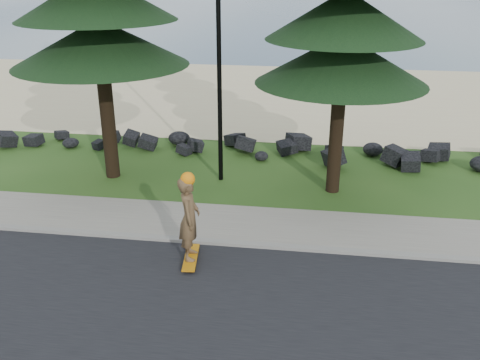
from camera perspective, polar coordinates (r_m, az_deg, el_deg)
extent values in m
plane|color=#254916|center=(14.20, -4.28, -4.89)|extent=(160.00, 160.00, 0.00)
cube|color=black|center=(10.56, -9.54, -16.16)|extent=(160.00, 7.00, 0.02)
cube|color=gray|center=(13.41, -5.08, -6.48)|extent=(160.00, 0.20, 0.10)
cube|color=slate|center=(14.36, -4.12, -4.38)|extent=(160.00, 2.00, 0.08)
cube|color=beige|center=(27.70, 2.02, 9.12)|extent=(160.00, 15.00, 0.01)
cube|color=#3B5A71|center=(63.66, 5.69, 16.88)|extent=(160.00, 58.00, 0.01)
cylinder|color=black|center=(15.92, -2.26, 13.46)|extent=(0.14, 0.14, 8.00)
cube|color=#C5770B|center=(12.61, -5.26, -8.22)|extent=(0.43, 1.22, 0.04)
imported|color=brown|center=(12.12, -5.43, -4.09)|extent=(0.56, 0.78, 2.00)
sphere|color=orange|center=(11.71, -5.60, 0.09)|extent=(0.32, 0.32, 0.32)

